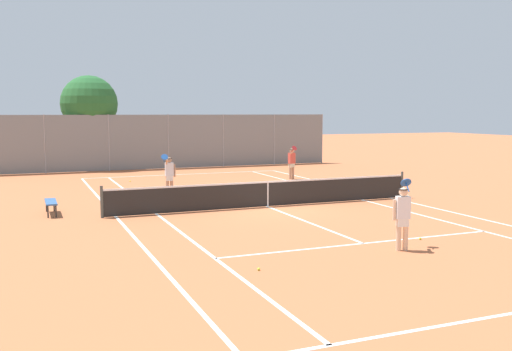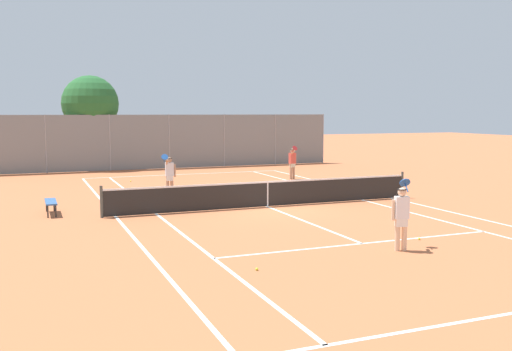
{
  "view_description": "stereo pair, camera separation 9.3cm",
  "coord_description": "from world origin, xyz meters",
  "px_view_note": "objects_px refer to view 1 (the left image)",
  "views": [
    {
      "loc": [
        -8.24,
        -19.06,
        3.47
      ],
      "look_at": [
        0.14,
        1.5,
        1.0
      ],
      "focal_mm": 40.0,
      "sensor_mm": 36.0,
      "label": 1
    },
    {
      "loc": [
        -8.15,
        -19.09,
        3.47
      ],
      "look_at": [
        0.14,
        1.5,
        1.0
      ],
      "focal_mm": 40.0,
      "sensor_mm": 36.0,
      "label": 2
    }
  ],
  "objects_px": {
    "player_near_side": "(403,214)",
    "player_far_left": "(169,173)",
    "tennis_net": "(268,193)",
    "loose_tennis_ball_1": "(259,269)",
    "player_far_right": "(292,161)",
    "loose_tennis_ball_2": "(420,239)",
    "courtside_bench": "(51,203)",
    "loose_tennis_ball_0": "(130,181)",
    "tree_behind_left": "(88,105)"
  },
  "relations": [
    {
      "from": "player_far_left",
      "to": "loose_tennis_ball_1",
      "type": "bearing_deg",
      "value": -94.3
    },
    {
      "from": "loose_tennis_ball_1",
      "to": "player_far_left",
      "type": "bearing_deg",
      "value": 85.7
    },
    {
      "from": "player_far_right",
      "to": "loose_tennis_ball_0",
      "type": "height_order",
      "value": "player_far_right"
    },
    {
      "from": "player_near_side",
      "to": "courtside_bench",
      "type": "height_order",
      "value": "player_near_side"
    },
    {
      "from": "player_near_side",
      "to": "player_far_right",
      "type": "distance_m",
      "value": 15.48
    },
    {
      "from": "player_far_right",
      "to": "loose_tennis_ball_1",
      "type": "bearing_deg",
      "value": -118.16
    },
    {
      "from": "loose_tennis_ball_1",
      "to": "courtside_bench",
      "type": "bearing_deg",
      "value": 113.34
    },
    {
      "from": "player_far_right",
      "to": "loose_tennis_ball_2",
      "type": "distance_m",
      "value": 14.45
    },
    {
      "from": "tennis_net",
      "to": "player_far_right",
      "type": "relative_size",
      "value": 6.76
    },
    {
      "from": "loose_tennis_ball_2",
      "to": "player_far_left",
      "type": "bearing_deg",
      "value": 111.96
    },
    {
      "from": "player_far_left",
      "to": "courtside_bench",
      "type": "distance_m",
      "value": 5.63
    },
    {
      "from": "player_far_right",
      "to": "loose_tennis_ball_2",
      "type": "xyz_separation_m",
      "value": [
        -2.92,
        -14.12,
        -0.89
      ]
    },
    {
      "from": "tennis_net",
      "to": "tree_behind_left",
      "type": "bearing_deg",
      "value": 105.11
    },
    {
      "from": "tennis_net",
      "to": "loose_tennis_ball_1",
      "type": "height_order",
      "value": "tennis_net"
    },
    {
      "from": "tennis_net",
      "to": "tree_behind_left",
      "type": "height_order",
      "value": "tree_behind_left"
    },
    {
      "from": "tennis_net",
      "to": "player_far_right",
      "type": "xyz_separation_m",
      "value": [
        4.61,
        7.52,
        0.42
      ]
    },
    {
      "from": "loose_tennis_ball_2",
      "to": "courtside_bench",
      "type": "bearing_deg",
      "value": 139.18
    },
    {
      "from": "tennis_net",
      "to": "player_far_left",
      "type": "height_order",
      "value": "player_far_left"
    },
    {
      "from": "loose_tennis_ball_0",
      "to": "courtside_bench",
      "type": "relative_size",
      "value": 0.04
    },
    {
      "from": "tennis_net",
      "to": "loose_tennis_ball_0",
      "type": "distance_m",
      "value": 10.18
    },
    {
      "from": "loose_tennis_ball_1",
      "to": "tennis_net",
      "type": "bearing_deg",
      "value": 65.3
    },
    {
      "from": "player_near_side",
      "to": "player_far_left",
      "type": "distance_m",
      "value": 12.02
    },
    {
      "from": "player_far_left",
      "to": "loose_tennis_ball_0",
      "type": "relative_size",
      "value": 26.88
    },
    {
      "from": "player_near_side",
      "to": "loose_tennis_ball_1",
      "type": "distance_m",
      "value": 4.16
    },
    {
      "from": "loose_tennis_ball_1",
      "to": "loose_tennis_ball_2",
      "type": "height_order",
      "value": "same"
    },
    {
      "from": "loose_tennis_ball_1",
      "to": "loose_tennis_ball_2",
      "type": "bearing_deg",
      "value": 12.33
    },
    {
      "from": "player_near_side",
      "to": "loose_tennis_ball_0",
      "type": "bearing_deg",
      "value": 102.84
    },
    {
      "from": "player_far_left",
      "to": "loose_tennis_ball_2",
      "type": "xyz_separation_m",
      "value": [
        4.35,
        -10.8,
        -0.89
      ]
    },
    {
      "from": "tree_behind_left",
      "to": "tennis_net",
      "type": "bearing_deg",
      "value": -74.89
    },
    {
      "from": "player_far_right",
      "to": "loose_tennis_ball_1",
      "type": "xyz_separation_m",
      "value": [
        -8.17,
        -15.27,
        -0.89
      ]
    },
    {
      "from": "player_near_side",
      "to": "loose_tennis_ball_1",
      "type": "xyz_separation_m",
      "value": [
        -4.05,
        -0.35,
        -0.89
      ]
    },
    {
      "from": "tree_behind_left",
      "to": "player_near_side",
      "type": "bearing_deg",
      "value": -78.27
    },
    {
      "from": "player_far_left",
      "to": "player_far_right",
      "type": "xyz_separation_m",
      "value": [
        7.27,
        3.32,
        0.0
      ]
    },
    {
      "from": "tennis_net",
      "to": "loose_tennis_ball_1",
      "type": "distance_m",
      "value": 8.55
    },
    {
      "from": "player_far_left",
      "to": "loose_tennis_ball_2",
      "type": "relative_size",
      "value": 26.88
    },
    {
      "from": "player_far_right",
      "to": "courtside_bench",
      "type": "distance_m",
      "value": 13.59
    },
    {
      "from": "loose_tennis_ball_2",
      "to": "tree_behind_left",
      "type": "relative_size",
      "value": 0.01
    },
    {
      "from": "tennis_net",
      "to": "player_far_left",
      "type": "xyz_separation_m",
      "value": [
        -2.67,
        4.19,
        0.42
      ]
    },
    {
      "from": "player_far_left",
      "to": "courtside_bench",
      "type": "bearing_deg",
      "value": -149.04
    },
    {
      "from": "loose_tennis_ball_1",
      "to": "loose_tennis_ball_2",
      "type": "xyz_separation_m",
      "value": [
        5.25,
        1.15,
        0.0
      ]
    },
    {
      "from": "player_near_side",
      "to": "courtside_bench",
      "type": "distance_m",
      "value": 11.81
    },
    {
      "from": "courtside_bench",
      "to": "tree_behind_left",
      "type": "height_order",
      "value": "tree_behind_left"
    },
    {
      "from": "tennis_net",
      "to": "loose_tennis_ball_1",
      "type": "xyz_separation_m",
      "value": [
        -3.57,
        -7.75,
        -0.48
      ]
    },
    {
      "from": "tennis_net",
      "to": "player_far_right",
      "type": "distance_m",
      "value": 8.83
    },
    {
      "from": "player_far_left",
      "to": "player_far_right",
      "type": "height_order",
      "value": "same"
    },
    {
      "from": "player_near_side",
      "to": "loose_tennis_ball_0",
      "type": "distance_m",
      "value": 17.45
    },
    {
      "from": "tennis_net",
      "to": "loose_tennis_ball_1",
      "type": "bearing_deg",
      "value": -114.7
    },
    {
      "from": "courtside_bench",
      "to": "player_near_side",
      "type": "bearing_deg",
      "value": -47.59
    },
    {
      "from": "player_far_left",
      "to": "courtside_bench",
      "type": "height_order",
      "value": "player_far_left"
    },
    {
      "from": "tennis_net",
      "to": "player_far_left",
      "type": "distance_m",
      "value": 4.99
    }
  ]
}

